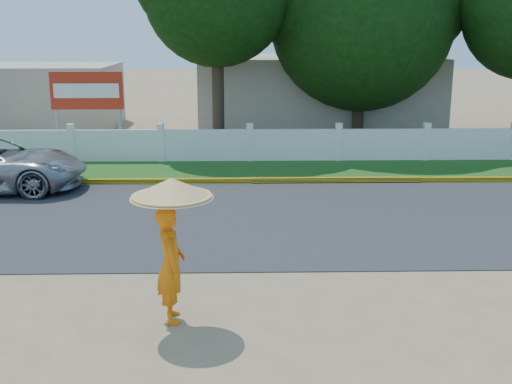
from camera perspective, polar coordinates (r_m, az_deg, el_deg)
ground at (r=11.11m, az=0.23°, el=-9.11°), size 120.00×120.00×0.00m
road at (r=15.33m, az=-0.21°, el=-2.33°), size 60.00×7.00×0.02m
grass_verge at (r=20.41m, az=-0.49°, el=1.95°), size 60.00×3.50×0.03m
curb at (r=18.74m, az=-0.42°, el=1.02°), size 40.00×0.18×0.16m
fence at (r=21.73m, az=-0.55°, el=4.16°), size 40.00×0.10×1.10m
building_near at (r=28.51m, az=5.38°, el=8.70°), size 10.00×6.00×3.20m
building_far at (r=30.90m, az=-19.82°, el=7.99°), size 8.00×5.00×2.80m
monk_with_parasol at (r=9.77m, az=-7.55°, el=-3.29°), size 1.25×1.25×2.28m
billboard at (r=23.22m, az=-14.80°, el=8.32°), size 2.50×0.13×2.95m
tree_row at (r=24.83m, az=9.92°, el=15.82°), size 34.78×7.46×9.17m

